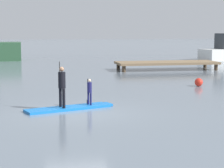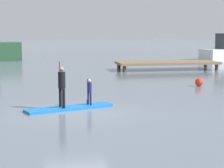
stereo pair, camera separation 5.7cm
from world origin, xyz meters
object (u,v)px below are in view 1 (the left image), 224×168
at_px(paddler_child_solo, 89,90).
at_px(paddler_adult, 62,84).
at_px(paddleboard_near, 70,108).
at_px(mooring_buoy_mid, 199,82).

bearing_deg(paddler_child_solo, paddler_adult, -160.57).
relative_size(paddleboard_near, paddler_child_solo, 3.43).
bearing_deg(paddler_child_solo, mooring_buoy_mid, 36.90).
xyz_separation_m(paddler_adult, mooring_buoy_mid, (8.08, 5.60, -0.81)).
relative_size(paddleboard_near, paddler_adult, 2.02).
xyz_separation_m(paddleboard_near, mooring_buoy_mid, (7.76, 5.50, 0.18)).
distance_m(paddler_child_solo, mooring_buoy_mid, 8.67).
height_order(paddler_child_solo, mooring_buoy_mid, paddler_child_solo).
xyz_separation_m(paddleboard_near, paddler_adult, (-0.32, -0.10, 0.99)).
relative_size(paddleboard_near, mooring_buoy_mid, 7.94).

